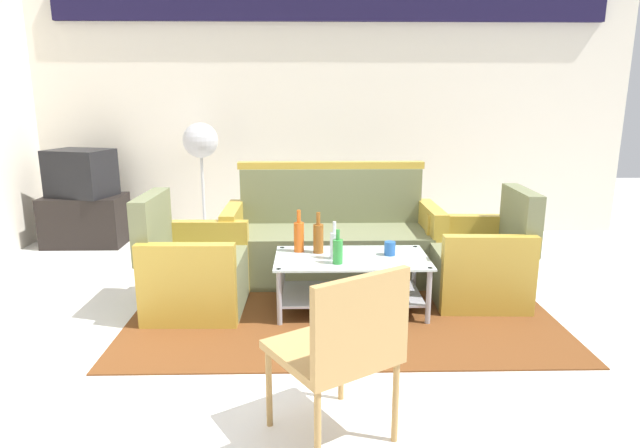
% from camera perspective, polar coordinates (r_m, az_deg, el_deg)
% --- Properties ---
extents(ground_plane, '(14.00, 14.00, 0.00)m').
position_cam_1_polar(ground_plane, '(3.39, 3.20, -13.66)').
color(ground_plane, white).
extents(wall_back, '(6.52, 0.19, 2.80)m').
position_cam_1_polar(wall_back, '(6.06, 1.13, 12.89)').
color(wall_back, silver).
rests_on(wall_back, ground).
extents(rug, '(2.99, 2.08, 0.01)m').
position_cam_1_polar(rug, '(4.12, 2.15, -8.40)').
color(rug, brown).
rests_on(rug, ground).
extents(couch, '(1.80, 0.74, 0.96)m').
position_cam_1_polar(couch, '(4.63, 1.29, -1.85)').
color(couch, '#6B704C').
rests_on(couch, rug).
extents(armchair_left, '(0.71, 0.77, 0.85)m').
position_cam_1_polar(armchair_left, '(4.05, -13.32, -4.94)').
color(armchair_left, '#6B704C').
rests_on(armchair_left, rug).
extents(armchair_right, '(0.72, 0.78, 0.85)m').
position_cam_1_polar(armchair_right, '(4.32, 16.65, -3.98)').
color(armchair_right, '#6B704C').
rests_on(armchair_right, rug).
extents(coffee_table, '(1.10, 0.60, 0.40)m').
position_cam_1_polar(coffee_table, '(3.92, 3.34, -5.45)').
color(coffee_table, silver).
rests_on(coffee_table, rug).
extents(bottle_clear, '(0.06, 0.06, 0.27)m').
position_cam_1_polar(bottle_clear, '(3.81, 1.53, -2.20)').
color(bottle_clear, silver).
rests_on(bottle_clear, coffee_table).
extents(bottle_orange, '(0.08, 0.08, 0.32)m').
position_cam_1_polar(bottle_orange, '(3.98, -2.25, -1.27)').
color(bottle_orange, '#D85919').
rests_on(bottle_orange, coffee_table).
extents(bottle_brown, '(0.08, 0.08, 0.30)m').
position_cam_1_polar(bottle_brown, '(3.95, -0.18, -1.44)').
color(bottle_brown, brown).
rests_on(bottle_brown, coffee_table).
extents(bottle_green, '(0.07, 0.07, 0.24)m').
position_cam_1_polar(bottle_green, '(3.70, 1.89, -2.84)').
color(bottle_green, '#2D8C38').
rests_on(bottle_green, coffee_table).
extents(cup, '(0.08, 0.08, 0.10)m').
position_cam_1_polar(cup, '(3.94, 7.40, -2.58)').
color(cup, '#2659A5').
rests_on(cup, coffee_table).
extents(tv_stand, '(0.80, 0.50, 0.52)m').
position_cam_1_polar(tv_stand, '(6.16, -23.56, 0.36)').
color(tv_stand, black).
rests_on(tv_stand, ground).
extents(television, '(0.70, 0.60, 0.48)m').
position_cam_1_polar(television, '(6.08, -23.99, 4.96)').
color(television, black).
rests_on(television, tv_stand).
extents(pedestal_fan, '(0.36, 0.36, 1.27)m').
position_cam_1_polar(pedestal_fan, '(5.73, -12.51, 7.91)').
color(pedestal_fan, '#2D2D33').
rests_on(pedestal_fan, ground).
extents(wicker_chair, '(0.66, 0.66, 0.84)m').
position_cam_1_polar(wicker_chair, '(2.40, 2.45, -12.51)').
color(wicker_chair, '#AD844C').
rests_on(wicker_chair, ground).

